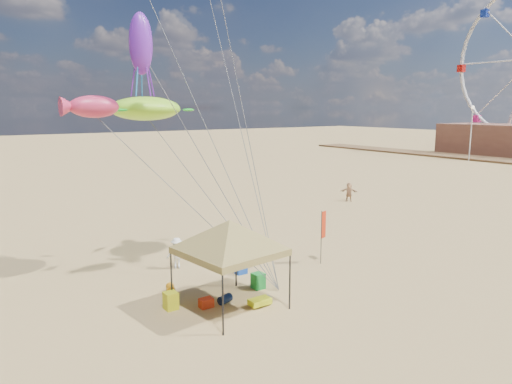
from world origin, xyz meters
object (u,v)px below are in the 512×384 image
at_px(person_near_a, 224,249).
at_px(person_near_b, 249,248).
at_px(beach_cart, 260,301).
at_px(canopy_tent, 230,223).
at_px(feather_flag, 323,228).
at_px(cooler_red, 206,303).
at_px(person_near_c, 177,253).
at_px(lamp_north, 472,124).
at_px(cooler_blue, 241,270).
at_px(person_far_c, 349,192).
at_px(chair_green, 258,281).
at_px(chair_yellow, 171,301).

distance_m(person_near_a, person_near_b, 1.33).
bearing_deg(beach_cart, canopy_tent, 152.62).
relative_size(feather_flag, person_near_a, 1.76).
distance_m(canopy_tent, cooler_red, 3.43).
bearing_deg(person_near_c, lamp_north, -138.14).
bearing_deg(cooler_blue, cooler_red, -142.28).
relative_size(canopy_tent, feather_flag, 2.41).
bearing_deg(feather_flag, person_far_c, 40.26).
bearing_deg(person_far_c, chair_green, -93.76).
xyz_separation_m(cooler_blue, lamp_north, (55.68, 22.71, 5.33)).
bearing_deg(person_near_c, canopy_tent, 109.57).
relative_size(chair_yellow, lamp_north, 0.08).
bearing_deg(person_near_b, chair_yellow, 152.07).
bearing_deg(person_far_c, person_near_c, -106.77).
bearing_deg(beach_cart, cooler_red, 148.86).
relative_size(canopy_tent, chair_green, 9.61).
bearing_deg(chair_green, cooler_blue, 79.03).
relative_size(cooler_blue, lamp_north, 0.07).
relative_size(feather_flag, lamp_north, 0.34).
height_order(beach_cart, person_near_c, person_near_c).
bearing_deg(lamp_north, person_near_b, -158.15).
distance_m(chair_green, lamp_north, 61.51).
bearing_deg(person_far_c, chair_yellow, -99.35).
bearing_deg(cooler_blue, lamp_north, 22.19).
bearing_deg(chair_yellow, cooler_blue, 22.60).
distance_m(beach_cart, person_near_c, 6.24).
height_order(cooler_red, cooler_blue, same).
height_order(canopy_tent, lamp_north, lamp_north).
bearing_deg(chair_green, person_far_c, 34.21).
distance_m(feather_flag, beach_cart, 6.59).
distance_m(feather_flag, person_near_c, 7.51).
bearing_deg(cooler_blue, canopy_tent, -128.72).
height_order(chair_green, person_near_a, person_near_a).
height_order(person_near_a, lamp_north, lamp_north).
bearing_deg(person_far_c, feather_flag, -87.72).
distance_m(cooler_red, lamp_north, 64.38).
xyz_separation_m(chair_green, person_near_b, (1.41, 2.82, 0.58)).
bearing_deg(feather_flag, chair_yellow, -174.34).
distance_m(person_near_b, lamp_north, 59.08).
relative_size(canopy_tent, person_near_b, 3.63).
relative_size(canopy_tent, chair_yellow, 9.61).
bearing_deg(lamp_north, person_near_a, -159.30).
bearing_deg(person_near_c, cooler_red, 100.41).
xyz_separation_m(chair_green, lamp_north, (56.08, 24.74, 5.17)).
xyz_separation_m(feather_flag, person_far_c, (13.19, 11.17, -1.06)).
bearing_deg(person_near_c, chair_green, 134.33).
bearing_deg(person_near_a, chair_yellow, 42.36).
distance_m(canopy_tent, person_far_c, 24.19).
bearing_deg(person_near_b, chair_green, -170.20).
height_order(feather_flag, person_near_c, feather_flag).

